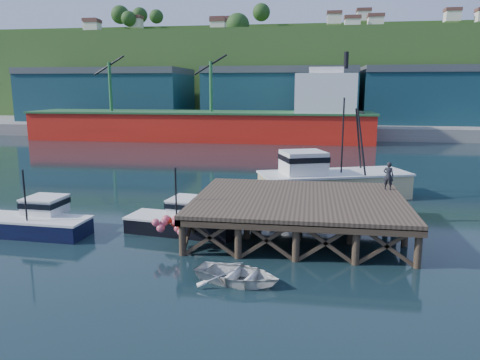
% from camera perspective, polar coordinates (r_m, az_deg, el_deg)
% --- Properties ---
extents(ground, '(300.00, 300.00, 0.00)m').
position_cam_1_polar(ground, '(28.51, -4.05, -5.90)').
color(ground, black).
rests_on(ground, ground).
extents(wharf, '(12.00, 10.00, 2.62)m').
position_cam_1_polar(wharf, '(27.16, 7.21, -2.58)').
color(wharf, brown).
rests_on(wharf, ground).
extents(far_quay, '(160.00, 40.00, 2.00)m').
position_cam_1_polar(far_quay, '(97.05, 5.09, 6.76)').
color(far_quay, gray).
rests_on(far_quay, ground).
extents(warehouse_left, '(32.00, 16.00, 9.00)m').
position_cam_1_polar(warehouse_left, '(100.39, -15.72, 9.68)').
color(warehouse_left, '#17424C').
rests_on(warehouse_left, far_quay).
extents(warehouse_mid, '(28.00, 16.00, 9.00)m').
position_cam_1_polar(warehouse_mid, '(91.80, 4.95, 9.95)').
color(warehouse_mid, '#17424C').
rests_on(warehouse_mid, far_quay).
extents(warehouse_right, '(30.00, 16.00, 9.00)m').
position_cam_1_polar(warehouse_right, '(94.67, 23.62, 9.11)').
color(warehouse_right, '#17424C').
rests_on(warehouse_right, far_quay).
extents(cargo_ship, '(55.50, 10.00, 13.75)m').
position_cam_1_polar(cargo_ship, '(76.15, -2.38, 7.34)').
color(cargo_ship, red).
rests_on(cargo_ship, ground).
extents(hillside, '(220.00, 50.00, 22.00)m').
position_cam_1_polar(hillside, '(126.75, 6.06, 12.28)').
color(hillside, '#2D511E').
rests_on(hillside, ground).
extents(boat_navy, '(6.42, 3.52, 3.95)m').
position_cam_1_polar(boat_navy, '(29.67, -23.46, -4.54)').
color(boat_navy, black).
rests_on(boat_navy, ground).
extents(boat_black, '(6.70, 5.58, 3.97)m').
position_cam_1_polar(boat_black, '(27.88, -6.93, -4.79)').
color(boat_black, black).
rests_on(boat_black, ground).
extents(trawler, '(12.13, 7.79, 7.65)m').
position_cam_1_polar(trawler, '(36.84, 11.01, 0.35)').
color(trawler, '#CEBF85').
rests_on(trawler, ground).
extents(dinghy, '(4.41, 3.64, 0.79)m').
position_cam_1_polar(dinghy, '(20.72, -0.31, -11.41)').
color(dinghy, silver).
rests_on(dinghy, ground).
extents(dockworker, '(0.73, 0.58, 1.74)m').
position_cam_1_polar(dockworker, '(30.44, 17.64, 0.50)').
color(dockworker, black).
rests_on(dockworker, wharf).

